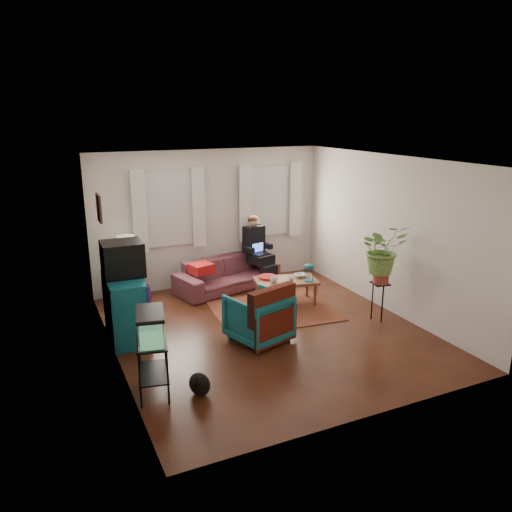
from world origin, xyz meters
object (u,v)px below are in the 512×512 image
sofa (227,269)px  side_table (129,283)px  plant_stand (379,302)px  dresser (126,308)px  armchair (258,315)px  aquarium_stand (153,367)px  coffee_table (286,291)px

sofa → side_table: size_ratio=3.26×
plant_stand → dresser: bearing=164.7°
armchair → sofa: bearing=-117.1°
armchair → side_table: bearing=-77.6°
side_table → plant_stand: plant_stand is taller
sofa → side_table: (-1.81, 0.22, -0.09)m
sofa → armchair: (-0.41, -2.27, 0.00)m
armchair → plant_stand: (2.08, -0.14, -0.08)m
plant_stand → armchair: bearing=176.1°
plant_stand → sofa: bearing=124.6°
aquarium_stand → coffee_table: (2.81, 1.95, -0.13)m
armchair → plant_stand: size_ratio=1.25×
side_table → armchair: armchair is taller
sofa → coffee_table: sofa is taller
sofa → dresser: dresser is taller
aquarium_stand → coffee_table: bearing=46.8°
sofa → plant_stand: bearing=-70.1°
side_table → dresser: bearing=-102.0°
coffee_table → plant_stand: size_ratio=1.69×
armchair → coffee_table: 1.56m
dresser → plant_stand: bearing=-14.1°
dresser → armchair: 1.96m
sofa → aquarium_stand: (-2.16, -3.09, -0.05)m
coffee_table → dresser: bearing=-162.5°
sofa → armchair: bearing=-115.0°
sofa → coffee_table: bearing=-75.1°
side_table → coffee_table: bearing=-29.0°
aquarium_stand → plant_stand: size_ratio=1.10×
aquarium_stand → armchair: bearing=37.0°
side_table → sofa: bearing=-7.1°
dresser → aquarium_stand: size_ratio=1.51×
side_table → plant_stand: bearing=-37.2°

